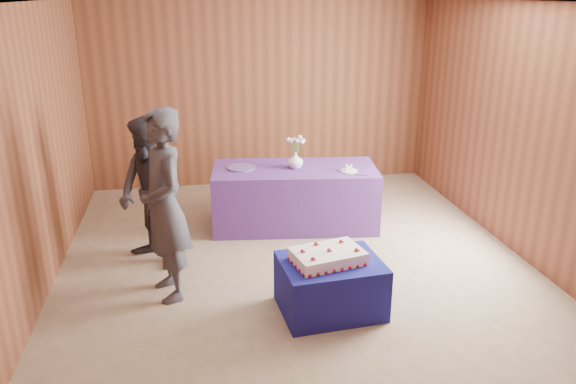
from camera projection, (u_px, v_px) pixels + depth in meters
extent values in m
plane|color=tan|center=(298.00, 270.00, 5.94)|extent=(6.00, 6.00, 0.00)
cube|color=brown|center=(260.00, 95.00, 8.27)|extent=(5.00, 0.04, 2.70)
cube|color=brown|center=(419.00, 308.00, 2.70)|extent=(5.00, 0.04, 2.70)
cube|color=brown|center=(29.00, 160.00, 5.08)|extent=(0.04, 6.00, 2.70)
cube|color=brown|center=(533.00, 136.00, 5.89)|extent=(0.04, 6.00, 2.70)
cube|color=white|center=(300.00, 2.00, 5.03)|extent=(5.00, 6.00, 0.04)
cube|color=navy|center=(330.00, 286.00, 5.13)|extent=(0.96, 0.77, 0.50)
cube|color=#64338D|center=(295.00, 197.00, 6.99)|extent=(2.09, 1.14, 0.75)
cube|color=white|center=(328.00, 256.00, 5.01)|extent=(0.69, 0.54, 0.11)
sphere|color=#AB0D1F|center=(306.00, 277.00, 4.73)|extent=(0.03, 0.03, 0.03)
sphere|color=#AB0D1F|center=(369.00, 264.00, 4.96)|extent=(0.03, 0.03, 0.03)
sphere|color=#AB0D1F|center=(287.00, 257.00, 5.09)|extent=(0.03, 0.03, 0.03)
sphere|color=#AB0D1F|center=(347.00, 246.00, 5.31)|extent=(0.03, 0.03, 0.03)
sphere|color=#AB0D1F|center=(314.00, 257.00, 4.83)|extent=(0.04, 0.04, 0.04)
cone|color=#1A5914|center=(317.00, 258.00, 4.84)|extent=(0.02, 0.03, 0.02)
sphere|color=#AB0D1F|center=(339.00, 242.00, 5.13)|extent=(0.04, 0.04, 0.04)
cone|color=#1A5914|center=(342.00, 243.00, 5.13)|extent=(0.02, 0.03, 0.02)
sphere|color=#AB0D1F|center=(328.00, 249.00, 4.99)|extent=(0.04, 0.04, 0.04)
cone|color=#1A5914|center=(331.00, 250.00, 4.99)|extent=(0.02, 0.03, 0.02)
imported|color=white|center=(295.00, 160.00, 6.82)|extent=(0.23, 0.23, 0.20)
cylinder|color=#296428|center=(298.00, 146.00, 6.77)|extent=(0.01, 0.01, 0.16)
sphere|color=silver|center=(303.00, 139.00, 6.75)|extent=(0.05, 0.05, 0.05)
cylinder|color=#296428|center=(297.00, 145.00, 6.79)|extent=(0.01, 0.01, 0.16)
sphere|color=white|center=(300.00, 138.00, 6.81)|extent=(0.05, 0.05, 0.05)
cylinder|color=#296428|center=(295.00, 145.00, 6.80)|extent=(0.01, 0.01, 0.16)
sphere|color=silver|center=(294.00, 138.00, 6.82)|extent=(0.05, 0.05, 0.05)
cylinder|color=#296428|center=(293.00, 146.00, 6.78)|extent=(0.01, 0.01, 0.16)
sphere|color=white|center=(289.00, 139.00, 6.79)|extent=(0.05, 0.05, 0.05)
cylinder|color=#296428|center=(292.00, 146.00, 6.76)|extent=(0.01, 0.01, 0.16)
sphere|color=silver|center=(288.00, 140.00, 6.72)|extent=(0.05, 0.05, 0.05)
cylinder|color=#296428|center=(294.00, 147.00, 6.73)|extent=(0.01, 0.01, 0.16)
sphere|color=white|center=(291.00, 141.00, 6.66)|extent=(0.05, 0.05, 0.05)
cylinder|color=#296428|center=(296.00, 147.00, 6.73)|extent=(0.01, 0.01, 0.16)
sphere|color=silver|center=(297.00, 142.00, 6.65)|extent=(0.05, 0.05, 0.05)
cylinder|color=#296428|center=(298.00, 147.00, 6.74)|extent=(0.01, 0.01, 0.16)
sphere|color=white|center=(302.00, 141.00, 6.69)|extent=(0.05, 0.05, 0.05)
cylinder|color=#5F4A95|center=(241.00, 168.00, 6.84)|extent=(0.40, 0.40, 0.02)
cylinder|color=silver|center=(349.00, 171.00, 6.73)|extent=(0.27, 0.27, 0.01)
cube|color=white|center=(349.00, 168.00, 6.72)|extent=(0.08, 0.08, 0.07)
sphere|color=#AB0D1F|center=(350.00, 165.00, 6.68)|extent=(0.03, 0.03, 0.03)
cube|color=#B7B7BB|center=(356.00, 175.00, 6.60)|extent=(0.24, 0.13, 0.00)
imported|color=#383842|center=(164.00, 206.00, 5.18)|extent=(0.62, 0.77, 1.83)
imported|color=#2F2E37|center=(152.00, 194.00, 5.83)|extent=(0.97, 0.99, 1.61)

